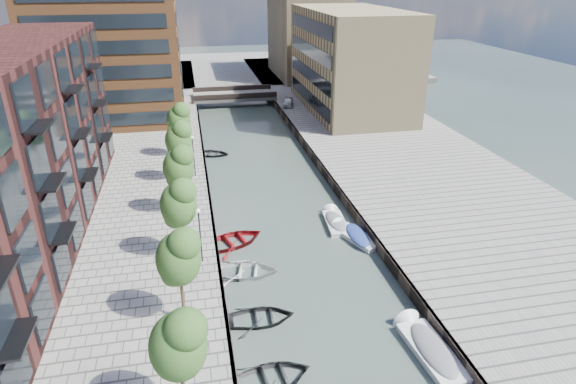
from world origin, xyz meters
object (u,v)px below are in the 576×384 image
object	(u,v)px
sloop_0	(271,382)
sloop_2	(233,244)
sloop_4	(211,155)
tree_3	(178,202)
tree_5	(178,139)
bridge	(234,95)
motorboat_3	(353,235)
tree_1	(178,343)
tree_2	(178,256)
sloop_1	(260,321)
tree_6	(178,118)
sloop_3	(245,274)
motorboat_4	(335,221)
car	(288,102)
tree_4	(178,165)
motorboat_1	(428,347)

from	to	relation	value
sloop_0	sloop_2	size ratio (longest dim) A/B	0.89
sloop_2	sloop_4	world-z (taller)	sloop_2
tree_3	tree_5	xyz separation A→B (m)	(0.00, 14.00, 0.00)
bridge	motorboat_3	xyz separation A→B (m)	(4.96, -45.32, -1.20)
bridge	sloop_2	distance (m)	44.69
tree_1	sloop_2	world-z (taller)	tree_1
tree_3	tree_5	bearing A→B (deg)	90.00
bridge	tree_2	size ratio (longest dim) A/B	2.18
tree_1	sloop_1	world-z (taller)	tree_1
tree_6	tree_2	bearing A→B (deg)	-90.00
tree_1	sloop_3	world-z (taller)	tree_1
tree_1	motorboat_4	bearing A→B (deg)	55.34
tree_6	car	world-z (taller)	tree_6
tree_4	sloop_0	world-z (taller)	tree_4
sloop_4	motorboat_4	world-z (taller)	motorboat_4
tree_2	motorboat_4	distance (m)	17.74
tree_5	motorboat_3	world-z (taller)	tree_5
motorboat_4	sloop_1	bearing A→B (deg)	-125.94
bridge	sloop_2	xyz separation A→B (m)	(-4.72, -44.42, -1.39)
bridge	car	size ratio (longest dim) A/B	3.44
tree_2	car	distance (m)	49.94
tree_6	motorboat_3	world-z (taller)	tree_6
sloop_1	bridge	bearing A→B (deg)	-2.57
bridge	sloop_2	size ratio (longest dim) A/B	2.53
tree_6	tree_5	bearing A→B (deg)	-90.00
tree_1	car	xyz separation A→B (m)	(16.00, 54.16, -3.66)
motorboat_3	tree_2	bearing A→B (deg)	-147.19
tree_3	sloop_2	size ratio (longest dim) A/B	1.16
tree_6	sloop_2	size ratio (longest dim) A/B	1.16
tree_4	tree_6	xyz separation A→B (m)	(0.00, 14.00, 0.00)
sloop_3	tree_1	bearing A→B (deg)	172.44
motorboat_4	bridge	bearing A→B (deg)	95.57
bridge	tree_1	size ratio (longest dim) A/B	2.18
tree_4	sloop_3	bearing A→B (deg)	-64.67
bridge	sloop_1	size ratio (longest dim) A/B	3.02
tree_4	tree_3	bearing A→B (deg)	-90.00
sloop_3	sloop_4	size ratio (longest dim) A/B	1.17
tree_1	sloop_0	world-z (taller)	tree_1
sloop_3	tree_4	bearing A→B (deg)	36.51
tree_1	motorboat_1	xyz separation A→B (m)	(13.44, 2.61, -5.09)
tree_6	sloop_1	size ratio (longest dim) A/B	1.38
tree_4	sloop_3	world-z (taller)	tree_4
tree_4	motorboat_1	xyz separation A→B (m)	(13.44, -18.39, -5.09)
sloop_2	bridge	bearing A→B (deg)	-27.39
tree_4	sloop_3	size ratio (longest dim) A/B	1.21
motorboat_3	car	size ratio (longest dim) A/B	1.32
sloop_3	sloop_0	bearing A→B (deg)	-168.02
sloop_0	car	xyz separation A→B (m)	(11.71, 52.09, 1.64)
sloop_3	sloop_4	world-z (taller)	sloop_3
tree_1	car	size ratio (longest dim) A/B	1.57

